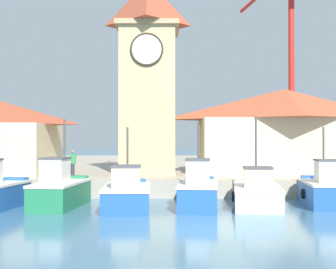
{
  "coord_description": "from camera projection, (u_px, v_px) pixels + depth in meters",
  "views": [
    {
      "loc": [
        -1.23,
        -16.87,
        3.18
      ],
      "look_at": [
        -1.25,
        10.5,
        3.5
      ],
      "focal_mm": 50.0,
      "sensor_mm": 36.0,
      "label": 1
    }
  ],
  "objects": [
    {
      "name": "quay_wharf",
      "position": [
        181.0,
        168.0,
        45.34
      ],
      "size": [
        120.0,
        40.0,
        1.0
      ],
      "primitive_type": "cube",
      "color": "#A89E89",
      "rests_on": "ground"
    },
    {
      "name": "fishing_boat_center",
      "position": [
        257.0,
        193.0,
        22.1
      ],
      "size": [
        2.71,
        4.82,
        4.32
      ],
      "color": "silver",
      "rests_on": "ground"
    },
    {
      "name": "dock_worker_near_tower",
      "position": [
        73.0,
        164.0,
        26.04
      ],
      "size": [
        0.34,
        0.22,
        1.62
      ],
      "color": "#33333D",
      "rests_on": "quay_wharf"
    },
    {
      "name": "fishing_boat_left_inner",
      "position": [
        127.0,
        194.0,
        21.53
      ],
      "size": [
        2.33,
        4.69,
        3.78
      ],
      "color": "#2356A8",
      "rests_on": "ground"
    },
    {
      "name": "ground_plane",
      "position": [
        202.0,
        228.0,
        16.83
      ],
      "size": [
        300.0,
        300.0,
        0.0
      ],
      "primitive_type": "plane",
      "color": "teal"
    },
    {
      "name": "warehouse_right",
      "position": [
        285.0,
        130.0,
        30.34
      ],
      "size": [
        11.32,
        7.11,
        5.48
      ],
      "color": "beige",
      "rests_on": "quay_wharf"
    },
    {
      "name": "fishing_boat_left_outer",
      "position": [
        61.0,
        190.0,
        22.03
      ],
      "size": [
        2.23,
        4.66,
        4.18
      ],
      "color": "#237A4C",
      "rests_on": "ground"
    },
    {
      "name": "clock_tower",
      "position": [
        148.0,
        71.0,
        29.96
      ],
      "size": [
        3.94,
        3.94,
        14.04
      ],
      "color": "tan",
      "rests_on": "quay_wharf"
    },
    {
      "name": "fishing_boat_mid_right",
      "position": [
        327.0,
        190.0,
        22.46
      ],
      "size": [
        2.46,
        4.32,
        3.82
      ],
      "color": "#2356A8",
      "rests_on": "ground"
    },
    {
      "name": "port_crane_near",
      "position": [
        290.0,
        84.0,
        44.1
      ],
      "size": [
        4.95,
        8.72,
        18.84
      ],
      "color": "maroon",
      "rests_on": "quay_wharf"
    },
    {
      "name": "fishing_boat_mid_left",
      "position": [
        199.0,
        191.0,
        21.89
      ],
      "size": [
        2.21,
        4.75,
        3.89
      ],
      "color": "#2356A8",
      "rests_on": "ground"
    }
  ]
}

